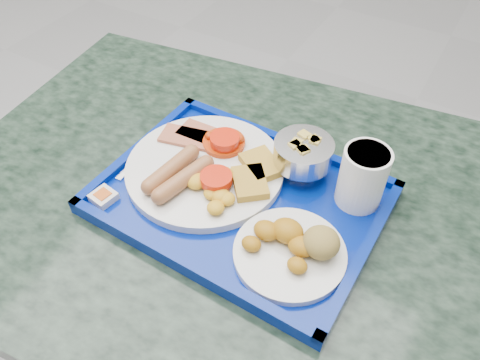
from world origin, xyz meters
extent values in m
plane|color=gray|center=(0.00, 0.00, 0.00)|extent=(6.00, 6.00, 0.00)
cylinder|color=gray|center=(0.62, -0.14, 0.35)|extent=(0.10, 0.10, 0.64)
cube|color=black|center=(0.62, -0.14, 0.69)|extent=(1.21, 0.88, 0.04)
cube|color=navy|center=(0.59, -0.16, 0.71)|extent=(0.46, 0.34, 0.02)
cube|color=navy|center=(0.59, 0.00, 0.73)|extent=(0.45, 0.03, 0.01)
cube|color=navy|center=(0.58, -0.32, 0.73)|extent=(0.45, 0.03, 0.01)
cube|color=navy|center=(0.80, -0.16, 0.73)|extent=(0.02, 0.33, 0.01)
cube|color=navy|center=(0.37, -0.15, 0.73)|extent=(0.02, 0.33, 0.01)
cylinder|color=silver|center=(0.50, -0.14, 0.73)|extent=(0.27, 0.27, 0.02)
cube|color=#AC5D44|center=(0.46, -0.07, 0.74)|extent=(0.09, 0.05, 0.01)
cube|color=#AC5D44|center=(0.44, -0.10, 0.74)|extent=(0.10, 0.07, 0.01)
cylinder|color=#BE3607|center=(0.51, -0.08, 0.74)|extent=(0.08, 0.08, 0.01)
sphere|color=#BE3607|center=(0.51, -0.05, 0.75)|extent=(0.01, 0.01, 0.01)
sphere|color=#BE3607|center=(0.52, -0.08, 0.75)|extent=(0.01, 0.01, 0.01)
sphere|color=#BE3607|center=(0.52, -0.09, 0.75)|extent=(0.01, 0.01, 0.01)
sphere|color=#BE3607|center=(0.48, -0.08, 0.75)|extent=(0.01, 0.01, 0.01)
sphere|color=#BE3607|center=(0.53, -0.06, 0.75)|extent=(0.01, 0.01, 0.01)
sphere|color=#BE3607|center=(0.48, -0.08, 0.75)|extent=(0.01, 0.01, 0.01)
sphere|color=#BE3607|center=(0.48, -0.08, 0.75)|extent=(0.01, 0.01, 0.01)
sphere|color=#BE3607|center=(0.48, -0.06, 0.75)|extent=(0.01, 0.01, 0.01)
sphere|color=#BE3607|center=(0.53, -0.06, 0.75)|extent=(0.01, 0.01, 0.01)
sphere|color=#BE3607|center=(0.52, -0.09, 0.75)|extent=(0.01, 0.01, 0.01)
sphere|color=#BE3607|center=(0.52, -0.08, 0.75)|extent=(0.01, 0.01, 0.01)
sphere|color=#BE3607|center=(0.50, -0.08, 0.75)|extent=(0.01, 0.01, 0.01)
sphere|color=#BE3607|center=(0.53, -0.06, 0.75)|extent=(0.01, 0.01, 0.01)
sphere|color=#BE3607|center=(0.53, -0.06, 0.75)|extent=(0.01, 0.01, 0.01)
cube|color=gold|center=(0.59, -0.09, 0.74)|extent=(0.09, 0.08, 0.01)
cube|color=gold|center=(0.60, -0.14, 0.74)|extent=(0.09, 0.09, 0.01)
cylinder|color=brown|center=(0.47, -0.19, 0.75)|extent=(0.04, 0.11, 0.03)
cylinder|color=brown|center=(0.50, -0.19, 0.75)|extent=(0.05, 0.11, 0.03)
ellipsoid|color=gold|center=(0.58, -0.22, 0.74)|extent=(0.03, 0.03, 0.02)
ellipsoid|color=gold|center=(0.56, -0.18, 0.75)|extent=(0.03, 0.03, 0.02)
ellipsoid|color=gold|center=(0.55, -0.15, 0.75)|extent=(0.03, 0.03, 0.02)
ellipsoid|color=gold|center=(0.52, -0.18, 0.74)|extent=(0.03, 0.03, 0.02)
ellipsoid|color=gold|center=(0.55, -0.16, 0.74)|extent=(0.03, 0.03, 0.02)
ellipsoid|color=gold|center=(0.52, -0.19, 0.75)|extent=(0.03, 0.03, 0.02)
ellipsoid|color=gold|center=(0.57, -0.19, 0.74)|extent=(0.03, 0.03, 0.02)
ellipsoid|color=gold|center=(0.55, -0.19, 0.74)|extent=(0.03, 0.03, 0.02)
ellipsoid|color=gold|center=(0.57, -0.19, 0.74)|extent=(0.02, 0.02, 0.02)
ellipsoid|color=gold|center=(0.58, -0.19, 0.74)|extent=(0.03, 0.03, 0.02)
ellipsoid|color=gold|center=(0.52, -0.18, 0.74)|extent=(0.03, 0.03, 0.02)
ellipsoid|color=gold|center=(0.55, -0.18, 0.75)|extent=(0.03, 0.03, 0.02)
cylinder|color=red|center=(0.51, -0.08, 0.75)|extent=(0.05, 0.05, 0.02)
cylinder|color=red|center=(0.55, -0.17, 0.75)|extent=(0.05, 0.05, 0.02)
cylinder|color=silver|center=(0.71, -0.22, 0.73)|extent=(0.17, 0.17, 0.01)
ellipsoid|color=#B77815|center=(0.73, -0.25, 0.74)|extent=(0.03, 0.03, 0.02)
ellipsoid|color=#B77815|center=(0.72, -0.22, 0.75)|extent=(0.04, 0.03, 0.03)
ellipsoid|color=#B77815|center=(0.70, -0.20, 0.75)|extent=(0.05, 0.04, 0.03)
ellipsoid|color=#B77815|center=(0.67, -0.22, 0.75)|extent=(0.04, 0.03, 0.03)
ellipsoid|color=#B77815|center=(0.66, -0.25, 0.74)|extent=(0.03, 0.03, 0.02)
ellipsoid|color=olive|center=(0.75, -0.20, 0.75)|extent=(0.06, 0.06, 0.04)
cylinder|color=silver|center=(0.65, -0.05, 0.72)|extent=(0.06, 0.06, 0.01)
cylinder|color=silver|center=(0.65, -0.05, 0.74)|extent=(0.02, 0.02, 0.02)
cylinder|color=silver|center=(0.65, -0.05, 0.77)|extent=(0.10, 0.10, 0.04)
cube|color=gold|center=(0.66, -0.04, 0.78)|extent=(0.02, 0.02, 0.01)
cube|color=gold|center=(0.64, -0.04, 0.78)|extent=(0.02, 0.02, 0.01)
cube|color=gold|center=(0.64, -0.07, 0.78)|extent=(0.02, 0.02, 0.01)
cube|color=gold|center=(0.64, -0.06, 0.78)|extent=(0.02, 0.02, 0.01)
cube|color=gold|center=(0.65, -0.07, 0.78)|extent=(0.02, 0.02, 0.01)
cube|color=gold|center=(0.65, -0.07, 0.78)|extent=(0.02, 0.03, 0.01)
cube|color=gold|center=(0.66, -0.04, 0.78)|extent=(0.03, 0.02, 0.01)
cylinder|color=white|center=(0.76, -0.06, 0.77)|extent=(0.07, 0.07, 0.10)
cylinder|color=#CF550B|center=(0.76, -0.06, 0.82)|extent=(0.07, 0.07, 0.01)
cube|color=silver|center=(0.39, -0.16, 0.72)|extent=(0.04, 0.14, 0.00)
ellipsoid|color=silver|center=(0.41, -0.07, 0.72)|extent=(0.04, 0.05, 0.01)
cube|color=silver|center=(0.38, -0.15, 0.72)|extent=(0.02, 0.17, 0.00)
cube|color=silver|center=(0.40, -0.28, 0.73)|extent=(0.04, 0.04, 0.01)
cube|color=#CF5417|center=(0.40, -0.28, 0.73)|extent=(0.03, 0.03, 0.00)
camera|label=1|loc=(0.85, -0.61, 1.30)|focal=35.00mm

